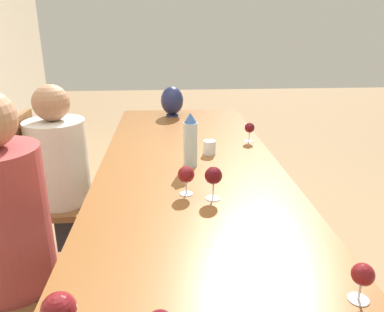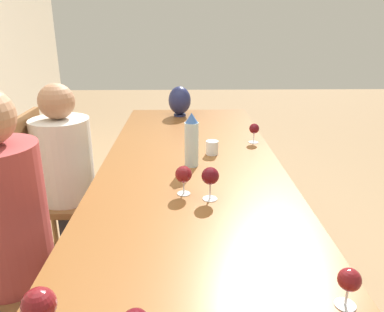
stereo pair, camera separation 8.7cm
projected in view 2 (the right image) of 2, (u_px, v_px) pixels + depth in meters
ground_plane at (192, 297)px, 2.18m from camera, size 14.00×14.00×0.00m
dining_table at (192, 185)px, 1.94m from camera, size 2.98×0.99×0.77m
water_bottle at (192, 141)px, 1.99m from camera, size 0.07×0.07×0.29m
water_tumbler at (212, 148)px, 2.20m from camera, size 0.07×0.07×0.08m
vase at (180, 101)px, 3.06m from camera, size 0.18×0.18×0.24m
wine_glass_2 at (349, 281)px, 1.01m from camera, size 0.06×0.06×0.12m
wine_glass_3 at (210, 177)px, 1.62m from camera, size 0.08×0.08×0.15m
wine_glass_4 at (39, 306)px, 0.88m from camera, size 0.08×0.08×0.15m
wine_glass_5 at (184, 175)px, 1.67m from camera, size 0.08×0.08×0.13m
wine_glass_6 at (254, 129)px, 2.39m from camera, size 0.06×0.06×0.13m
chair_far at (55, 188)px, 2.36m from camera, size 0.44×0.44×1.00m
person_near at (10, 230)px, 1.56m from camera, size 0.35×0.35×1.29m
person_far at (68, 172)px, 2.32m from camera, size 0.35×0.35×1.18m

